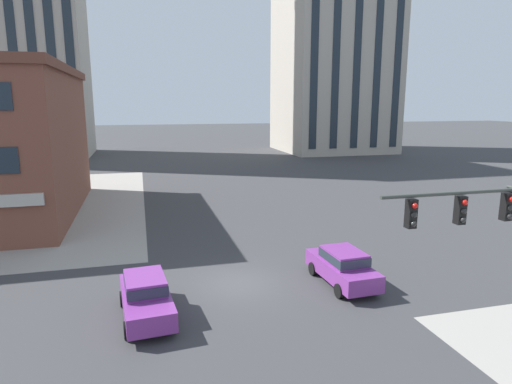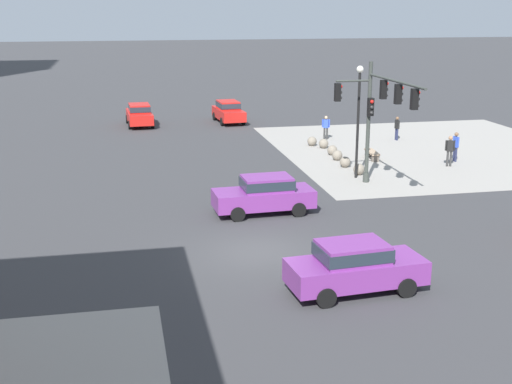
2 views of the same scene
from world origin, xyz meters
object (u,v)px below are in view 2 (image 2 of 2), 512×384
(bollard_sphere_curb_b, at_px, (345,162))
(bollard_sphere_curb_e, at_px, (324,144))
(pedestrian_at_curb, at_px, (450,149))
(pedestrian_with_bag, at_px, (456,145))
(bench_near_signal, at_px, (372,154))
(bollard_sphere_curb_f, at_px, (312,141))
(pedestrian_walking_east, at_px, (326,126))
(traffic_signal_main, at_px, (376,108))
(car_cross_eastbound, at_px, (228,111))
(bollard_sphere_curb_a, at_px, (359,169))
(pedestrian_near_bench, at_px, (397,127))
(car_main_southbound_far, at_px, (265,193))
(bollard_sphere_curb_d, at_px, (332,150))
(car_main_northbound_near, at_px, (139,114))
(bollard_sphere_curb_c, at_px, (337,155))
(street_lamp_corner_near, at_px, (358,110))
(car_cross_westbound, at_px, (355,265))

(bollard_sphere_curb_b, height_order, bollard_sphere_curb_e, same)
(pedestrian_at_curb, distance_m, pedestrian_with_bag, 1.44)
(bench_near_signal, xyz_separation_m, pedestrian_at_curb, (-2.69, -3.62, 0.70))
(bollard_sphere_curb_e, xyz_separation_m, bollard_sphere_curb_f, (0.90, 0.52, 0.00))
(pedestrian_walking_east, relative_size, pedestrian_with_bag, 0.93)
(traffic_signal_main, relative_size, pedestrian_with_bag, 3.71)
(pedestrian_at_curb, relative_size, pedestrian_walking_east, 1.09)
(pedestrian_with_bag, relative_size, car_cross_eastbound, 0.39)
(bollard_sphere_curb_a, relative_size, pedestrian_at_curb, 0.35)
(bollard_sphere_curb_a, relative_size, car_cross_eastbound, 0.14)
(bench_near_signal, relative_size, pedestrian_near_bench, 1.13)
(bollard_sphere_curb_f, bearing_deg, car_main_southbound_far, 155.92)
(bollard_sphere_curb_b, relative_size, pedestrian_at_curb, 0.35)
(bollard_sphere_curb_f, distance_m, pedestrian_walking_east, 2.56)
(bench_near_signal, relative_size, pedestrian_walking_east, 1.13)
(bollard_sphere_curb_d, relative_size, pedestrian_near_bench, 0.38)
(car_main_southbound_far, bearing_deg, pedestrian_with_bag, -59.41)
(bollard_sphere_curb_f, bearing_deg, car_main_northbound_near, 47.13)
(traffic_signal_main, height_order, pedestrian_walking_east, traffic_signal_main)
(car_cross_eastbound, bearing_deg, bollard_sphere_curb_e, -158.40)
(bollard_sphere_curb_d, bearing_deg, bollard_sphere_curb_f, 8.10)
(bollard_sphere_curb_f, height_order, pedestrian_at_curb, pedestrian_at_curb)
(bollard_sphere_curb_e, distance_m, car_main_southbound_far, 14.71)
(bollard_sphere_curb_a, height_order, bollard_sphere_curb_c, same)
(bollard_sphere_curb_e, bearing_deg, traffic_signal_main, 176.73)
(bollard_sphere_curb_a, distance_m, bench_near_signal, 4.11)
(bollard_sphere_curb_c, distance_m, street_lamp_corner_near, 5.42)
(bollard_sphere_curb_b, distance_m, pedestrian_near_bench, 9.22)
(bollard_sphere_curb_f, xyz_separation_m, bench_near_signal, (-4.55, -2.41, 0.02))
(bollard_sphere_curb_b, relative_size, bollard_sphere_curb_f, 1.00)
(bollard_sphere_curb_d, distance_m, bench_near_signal, 2.53)
(street_lamp_corner_near, bearing_deg, pedestrian_near_bench, -33.83)
(traffic_signal_main, xyz_separation_m, bollard_sphere_curb_b, (4.86, -0.21, -3.79))
(bollard_sphere_curb_e, bearing_deg, pedestrian_near_bench, -74.35)
(traffic_signal_main, xyz_separation_m, pedestrian_near_bench, (11.80, -6.26, -3.18))
(bollard_sphere_curb_f, distance_m, pedestrian_at_curb, 9.45)
(bench_near_signal, distance_m, car_main_southbound_far, 12.78)
(traffic_signal_main, relative_size, car_main_northbound_near, 1.45)
(traffic_signal_main, relative_size, bollard_sphere_curb_e, 10.53)
(traffic_signal_main, relative_size, car_cross_westbound, 1.43)
(bollard_sphere_curb_b, height_order, car_main_southbound_far, car_main_southbound_far)
(bollard_sphere_curb_e, xyz_separation_m, car_cross_eastbound, (11.09, 4.39, 0.61))
(pedestrian_at_curb, distance_m, street_lamp_corner_near, 6.81)
(bollard_sphere_curb_f, distance_m, car_cross_eastbound, 10.92)
(pedestrian_at_curb, xyz_separation_m, pedestrian_walking_east, (9.19, 4.49, -0.10))
(bollard_sphere_curb_c, distance_m, bench_near_signal, 2.14)
(traffic_signal_main, bearing_deg, car_main_southbound_far, 114.76)
(traffic_signal_main, relative_size, pedestrian_walking_east, 4.00)
(pedestrian_near_bench, distance_m, car_main_northbound_near, 19.36)
(bollard_sphere_curb_a, distance_m, street_lamp_corner_near, 3.43)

